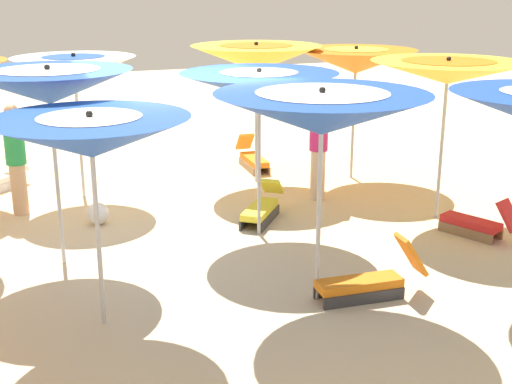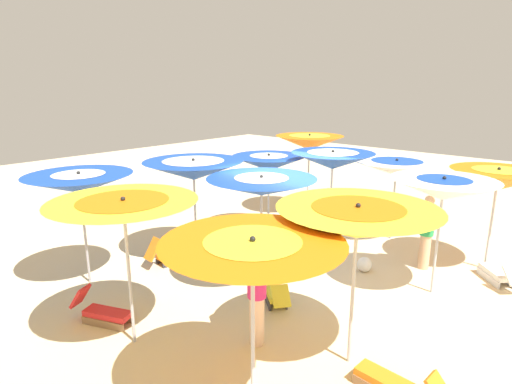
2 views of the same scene
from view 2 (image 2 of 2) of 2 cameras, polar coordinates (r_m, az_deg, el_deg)
ground at (r=9.52m, az=5.44°, el=-10.78°), size 37.71×37.71×0.04m
beach_umbrella_0 at (r=8.96m, az=-23.02°, el=1.10°), size 2.09×2.09×2.39m
beach_umbrella_1 at (r=6.50m, az=-17.64°, el=-2.47°), size 2.22×2.22×2.43m
beach_umbrella_2 at (r=4.79m, az=-0.46°, el=-9.03°), size 2.13×2.13×2.38m
beach_umbrella_3 at (r=9.65m, az=-8.54°, el=3.01°), size 2.30×2.30×2.41m
beach_umbrella_4 at (r=8.04m, az=0.76°, el=0.78°), size 2.14×2.14×2.36m
beach_umbrella_5 at (r=5.89m, az=13.69°, el=-4.01°), size 2.25×2.25×2.47m
beach_umbrella_6 at (r=11.13m, az=1.76°, el=4.00°), size 1.97×1.97×2.27m
beach_umbrella_7 at (r=10.22m, az=10.45°, el=4.29°), size 2.00×2.00×2.53m
beach_umbrella_8 at (r=8.58m, az=24.25°, el=0.34°), size 1.95×1.95×2.38m
beach_umbrella_9 at (r=13.08m, az=7.32°, el=6.78°), size 2.10×2.10×2.58m
beach_umbrella_10 at (r=11.44m, az=18.66°, el=3.18°), size 2.23×2.23×2.19m
beach_umbrella_11 at (r=10.32m, az=30.18°, el=1.47°), size 1.95×1.95×2.34m
lounger_0 at (r=7.98m, az=-20.21°, el=-15.14°), size 1.14×0.73×0.63m
lounger_1 at (r=10.03m, az=-11.26°, el=-8.22°), size 0.40×1.31×0.71m
lounger_2 at (r=14.23m, az=9.04°, el=-1.35°), size 0.61×1.18×0.61m
lounger_3 at (r=8.21m, az=2.52°, el=-13.43°), size 1.20×1.05×0.53m
lounger_5 at (r=10.23m, az=30.28°, el=-9.65°), size 1.03×1.06×0.52m
beachgoer_0 at (r=10.01m, az=22.34°, el=-4.91°), size 0.30×0.30×1.71m
beachgoer_1 at (r=6.65m, az=0.12°, el=-13.33°), size 0.30×0.30×1.77m
beach_ball at (r=9.68m, az=14.64°, el=-9.57°), size 0.33×0.33×0.33m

